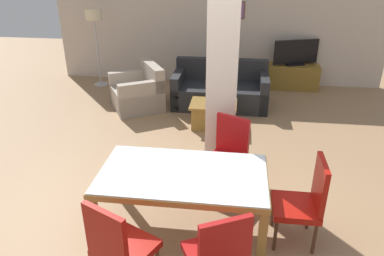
{
  "coord_description": "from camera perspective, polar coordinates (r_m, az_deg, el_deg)",
  "views": [
    {
      "loc": [
        0.5,
        -3.17,
        2.76
      ],
      "look_at": [
        0.0,
        0.74,
        0.88
      ],
      "focal_mm": 35.0,
      "sensor_mm": 36.0,
      "label": 1
    }
  ],
  "objects": [
    {
      "name": "back_wall",
      "position": [
        8.43,
        3.97,
        15.88
      ],
      "size": [
        7.2,
        0.09,
        2.7
      ],
      "color": "beige",
      "rests_on": "ground_plane"
    },
    {
      "name": "ground_plane",
      "position": [
        4.24,
        -1.32,
        -15.12
      ],
      "size": [
        18.0,
        18.0,
        0.0
      ],
      "primitive_type": "plane",
      "color": "#9C7854"
    },
    {
      "name": "armchair",
      "position": [
        7.21,
        -8.12,
        5.24
      ],
      "size": [
        1.2,
        1.22,
        0.83
      ],
      "rotation": [
        0.0,
        0.0,
        2.1
      ],
      "color": "#A59786",
      "rests_on": "ground_plane"
    },
    {
      "name": "dining_chair_near_right",
      "position": [
        3.24,
        4.02,
        -18.61
      ],
      "size": [
        0.62,
        0.62,
        0.95
      ],
      "rotation": [
        0.0,
        0.0,
        0.46
      ],
      "color": "#9E1212",
      "rests_on": "ground_plane"
    },
    {
      "name": "dining_chair_near_left",
      "position": [
        3.36,
        -11.13,
        -17.11
      ],
      "size": [
        0.62,
        0.62,
        0.95
      ],
      "rotation": [
        0.0,
        0.0,
        -0.46
      ],
      "color": "#9F160E",
      "rests_on": "ground_plane"
    },
    {
      "name": "dining_table",
      "position": [
        3.88,
        -1.4,
        -8.53
      ],
      "size": [
        1.71,
        0.97,
        0.73
      ],
      "color": "olive",
      "rests_on": "ground_plane"
    },
    {
      "name": "divider_pillar",
      "position": [
        4.73,
        4.64,
        8.13
      ],
      "size": [
        0.38,
        0.29,
        2.7
      ],
      "color": "beige",
      "rests_on": "ground_plane"
    },
    {
      "name": "dining_chair_far_right",
      "position": [
        4.62,
        5.39,
        -3.78
      ],
      "size": [
        0.62,
        0.62,
        0.95
      ],
      "rotation": [
        0.0,
        0.0,
        2.68
      ],
      "color": "#9E1014",
      "rests_on": "ground_plane"
    },
    {
      "name": "bottle",
      "position": [
        6.36,
        3.74,
        4.87
      ],
      "size": [
        0.08,
        0.08,
        0.25
      ],
      "color": "#4C2D14",
      "rests_on": "coffee_table"
    },
    {
      "name": "tv_stand",
      "position": [
        8.48,
        15.15,
        7.56
      ],
      "size": [
        1.06,
        0.4,
        0.53
      ],
      "color": "olive",
      "rests_on": "ground_plane"
    },
    {
      "name": "dining_chair_head_right",
      "position": [
        3.96,
        16.8,
        -10.4
      ],
      "size": [
        0.46,
        0.46,
        0.95
      ],
      "rotation": [
        0.0,
        0.0,
        1.57
      ],
      "color": "#A6150C",
      "rests_on": "ground_plane"
    },
    {
      "name": "floor_lamp",
      "position": [
        8.41,
        -14.65,
        15.43
      ],
      "size": [
        0.35,
        0.35,
        1.65
      ],
      "color": "#B7B7BC",
      "rests_on": "ground_plane"
    },
    {
      "name": "tv_screen",
      "position": [
        8.34,
        15.56,
        10.97
      ],
      "size": [
        0.94,
        0.37,
        0.54
      ],
      "rotation": [
        0.0,
        0.0,
        3.48
      ],
      "color": "black",
      "rests_on": "tv_stand"
    },
    {
      "name": "coffee_table",
      "position": [
        6.39,
        3.26,
        2.08
      ],
      "size": [
        0.78,
        0.57,
        0.42
      ],
      "color": "olive",
      "rests_on": "ground_plane"
    },
    {
      "name": "sofa",
      "position": [
        7.31,
        4.33,
        5.69
      ],
      "size": [
        1.8,
        0.93,
        0.83
      ],
      "rotation": [
        0.0,
        0.0,
        3.14
      ],
      "color": "#222427",
      "rests_on": "ground_plane"
    }
  ]
}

